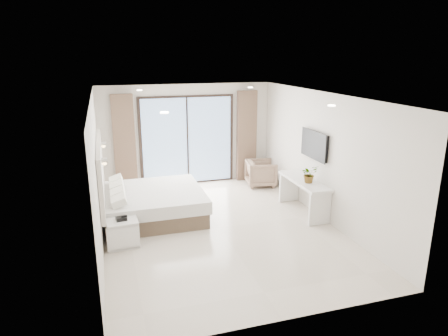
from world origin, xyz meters
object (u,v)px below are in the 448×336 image
Objects in this scene: nightstand at (123,233)px; armchair at (261,172)px; console_desk at (304,188)px; bed at (152,204)px.

armchair is (3.79, 2.56, 0.12)m from nightstand.
nightstand is 0.36× the size of console_desk.
bed is at bearing 123.09° from armchair.
nightstand is 0.76× the size of armchair.
armchair is at bearing 23.60° from bed.
nightstand is at bearing 133.60° from armchair.
armchair reaches higher than bed.
console_desk reaches higher than nightstand.
bed reaches higher than nightstand.
console_desk is (3.28, -0.70, 0.25)m from bed.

